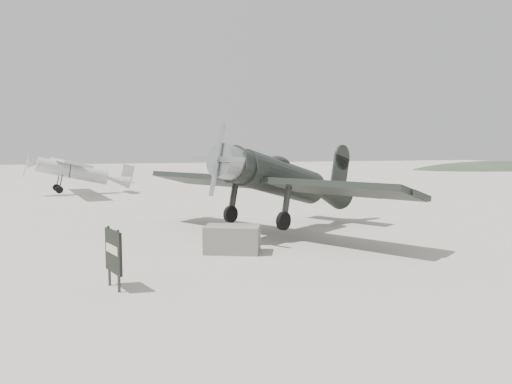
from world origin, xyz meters
TOP-DOWN VIEW (x-y plane):
  - ground at (0.00, 0.00)m, footprint 160.00×160.00m
  - hill_northeast at (50.00, 40.00)m, footprint 32.00×16.00m
  - lowwing_monoplane at (2.09, 0.61)m, footprint 9.01×10.75m
  - highwing_monoplane at (-5.92, 18.80)m, footprint 7.00×9.82m
  - equipment_block at (-0.90, -2.45)m, footprint 1.94×1.61m
  - sign_board at (-4.52, -5.40)m, footprint 0.34×0.96m

SIDE VIEW (x-z plane):
  - ground at x=0.00m, z-range 0.00..0.00m
  - hill_northeast at x=50.00m, z-range -2.60..2.60m
  - equipment_block at x=-0.90m, z-range 0.00..0.83m
  - sign_board at x=-4.52m, z-range 0.14..1.56m
  - highwing_monoplane at x=-5.92m, z-range 0.35..3.12m
  - lowwing_monoplane at x=2.09m, z-range 0.11..3.78m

